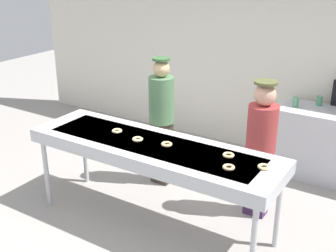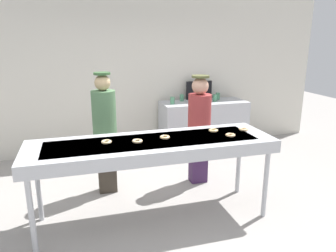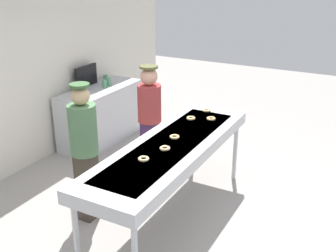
% 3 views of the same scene
% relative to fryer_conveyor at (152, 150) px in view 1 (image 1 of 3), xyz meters
% --- Properties ---
extents(ground_plane, '(16.00, 16.00, 0.00)m').
position_rel_fryer_conveyor_xyz_m(ground_plane, '(0.00, 0.00, -0.89)').
color(ground_plane, '#9E9993').
extents(back_wall, '(8.00, 0.12, 3.00)m').
position_rel_fryer_conveyor_xyz_m(back_wall, '(0.00, 2.57, 0.61)').
color(back_wall, silver).
rests_on(back_wall, ground).
extents(fryer_conveyor, '(2.75, 0.81, 0.97)m').
position_rel_fryer_conveyor_xyz_m(fryer_conveyor, '(0.00, 0.00, 0.00)').
color(fryer_conveyor, '#B7BABF').
rests_on(fryer_conveyor, ground).
extents(plain_donut_0, '(0.16, 0.16, 0.03)m').
position_rel_fryer_conveyor_xyz_m(plain_donut_0, '(0.79, 0.13, 0.09)').
color(plain_donut_0, '#F3D087').
rests_on(plain_donut_0, fryer_conveyor).
extents(plain_donut_1, '(0.15, 0.15, 0.03)m').
position_rel_fryer_conveyor_xyz_m(plain_donut_1, '(-0.17, -0.02, 0.09)').
color(plain_donut_1, beige).
rests_on(plain_donut_1, fryer_conveyor).
extents(plain_donut_2, '(0.16, 0.16, 0.03)m').
position_rel_fryer_conveyor_xyz_m(plain_donut_2, '(0.90, -0.10, 0.09)').
color(plain_donut_2, '#F5C58A').
rests_on(plain_donut_2, fryer_conveyor).
extents(plain_donut_3, '(0.15, 0.15, 0.03)m').
position_rel_fryer_conveyor_xyz_m(plain_donut_3, '(1.17, 0.08, 0.09)').
color(plain_donut_3, '#F2C88F').
rests_on(plain_donut_3, fryer_conveyor).
extents(plain_donut_4, '(0.15, 0.15, 0.03)m').
position_rel_fryer_conveyor_xyz_m(plain_donut_4, '(-0.50, 0.05, 0.09)').
color(plain_donut_4, beige).
rests_on(plain_donut_4, fryer_conveyor).
extents(plain_donut_5, '(0.15, 0.15, 0.03)m').
position_rel_fryer_conveyor_xyz_m(plain_donut_5, '(0.15, 0.04, 0.09)').
color(plain_donut_5, '#EDC283').
rests_on(plain_donut_5, fryer_conveyor).
extents(worker_baker, '(0.31, 0.31, 1.65)m').
position_rel_fryer_conveyor_xyz_m(worker_baker, '(-0.44, 0.86, 0.02)').
color(worker_baker, '#393127').
rests_on(worker_baker, ground).
extents(worker_assistant, '(0.33, 0.33, 1.57)m').
position_rel_fryer_conveyor_xyz_m(worker_assistant, '(0.88, 0.80, -0.00)').
color(worker_assistant, '#3C2149').
rests_on(worker_assistant, ground).
extents(paper_cup_0, '(0.08, 0.08, 0.13)m').
position_rel_fryer_conveyor_xyz_m(paper_cup_0, '(0.86, 2.06, 0.10)').
color(paper_cup_0, '#4C8C66').
rests_on(paper_cup_0, prep_counter).
extents(paper_cup_2, '(0.08, 0.08, 0.13)m').
position_rel_fryer_conveyor_xyz_m(paper_cup_2, '(1.11, 2.28, 0.10)').
color(paper_cup_2, '#4C8C66').
rests_on(paper_cup_2, prep_counter).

